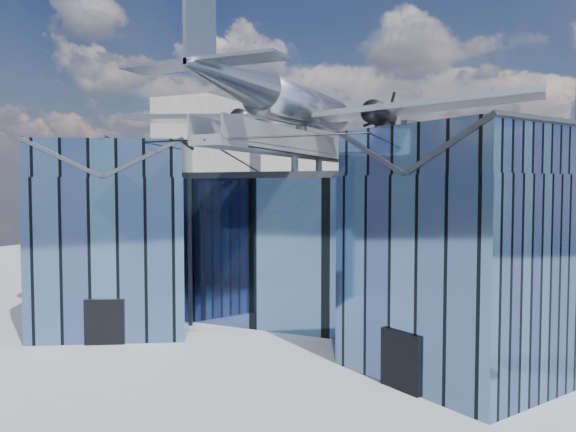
% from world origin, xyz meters
% --- Properties ---
extents(ground_plane, '(120.00, 120.00, 0.00)m').
position_xyz_m(ground_plane, '(0.00, 0.00, 0.00)').
color(ground_plane, gray).
extents(museum, '(32.88, 24.50, 17.60)m').
position_xyz_m(museum, '(0.00, 5.82, 5.54)').
color(museum, '#46648F').
rests_on(museum, ground).
extents(bg_towers, '(77.00, 24.50, 26.00)m').
position_xyz_m(bg_towers, '(1.45, 50.49, 10.01)').
color(bg_towers, gray).
rests_on(bg_towers, ground).
extents(tree_plaza_w, '(4.98, 4.98, 5.86)m').
position_xyz_m(tree_plaza_w, '(-21.03, 2.80, 3.97)').
color(tree_plaza_w, '#372116').
rests_on(tree_plaza_w, ground).
extents(tree_side_w, '(3.62, 3.62, 4.76)m').
position_xyz_m(tree_side_w, '(-24.50, 10.07, 3.22)').
color(tree_side_w, '#372116').
rests_on(tree_side_w, ground).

